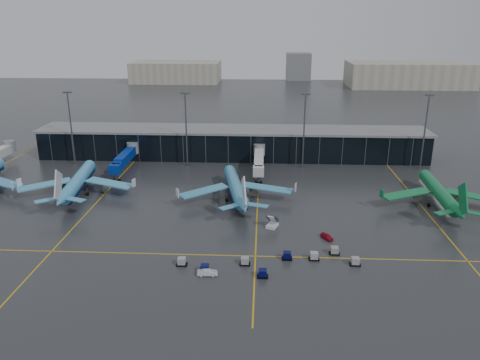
{
  "coord_description": "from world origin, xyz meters",
  "views": [
    {
      "loc": [
        11.21,
        -105.2,
        48.46
      ],
      "look_at": [
        5.0,
        18.0,
        6.0
      ],
      "focal_mm": 35.0,
      "sensor_mm": 36.0,
      "label": 1
    }
  ],
  "objects_px": {
    "mobile_airstair": "(272,224)",
    "baggage_carts": "(274,261)",
    "airliner_aer_lingus": "(440,184)",
    "airliner_arkefly": "(77,173)",
    "service_van_white": "(207,272)",
    "service_van_red": "(327,236)",
    "airliner_klm_near": "(235,179)"
  },
  "relations": [
    {
      "from": "airliner_aer_lingus",
      "to": "service_van_red",
      "type": "relative_size",
      "value": 10.6
    },
    {
      "from": "airliner_klm_near",
      "to": "service_van_white",
      "type": "distance_m",
      "value": 42.92
    },
    {
      "from": "mobile_airstair",
      "to": "baggage_carts",
      "type": "bearing_deg",
      "value": -66.43
    },
    {
      "from": "airliner_arkefly",
      "to": "airliner_klm_near",
      "type": "xyz_separation_m",
      "value": [
        46.07,
        -2.13,
        -0.18
      ]
    },
    {
      "from": "airliner_aer_lingus",
      "to": "mobile_airstair",
      "type": "relative_size",
      "value": 10.11
    },
    {
      "from": "baggage_carts",
      "to": "mobile_airstair",
      "type": "xyz_separation_m",
      "value": [
        -0.08,
        18.58,
        0.01
      ]
    },
    {
      "from": "airliner_aer_lingus",
      "to": "baggage_carts",
      "type": "distance_m",
      "value": 58.28
    },
    {
      "from": "airliner_klm_near",
      "to": "baggage_carts",
      "type": "distance_m",
      "value": 39.2
    },
    {
      "from": "airliner_klm_near",
      "to": "service_van_white",
      "type": "bearing_deg",
      "value": -104.61
    },
    {
      "from": "baggage_carts",
      "to": "service_van_white",
      "type": "height_order",
      "value": "baggage_carts"
    },
    {
      "from": "mobile_airstair",
      "to": "service_van_white",
      "type": "xyz_separation_m",
      "value": [
        -13.27,
        -23.62,
        -0.1
      ]
    },
    {
      "from": "baggage_carts",
      "to": "service_van_red",
      "type": "bearing_deg",
      "value": 45.39
    },
    {
      "from": "baggage_carts",
      "to": "airliner_arkefly",
      "type": "bearing_deg",
      "value": 144.93
    },
    {
      "from": "airliner_aer_lingus",
      "to": "service_van_red",
      "type": "height_order",
      "value": "airliner_aer_lingus"
    },
    {
      "from": "service_van_white",
      "to": "airliner_aer_lingus",
      "type": "bearing_deg",
      "value": -59.41
    },
    {
      "from": "airliner_arkefly",
      "to": "airliner_klm_near",
      "type": "distance_m",
      "value": 46.12
    },
    {
      "from": "mobile_airstair",
      "to": "service_van_white",
      "type": "distance_m",
      "value": 27.09
    },
    {
      "from": "baggage_carts",
      "to": "mobile_airstair",
      "type": "height_order",
      "value": "mobile_airstair"
    },
    {
      "from": "airliner_arkefly",
      "to": "service_van_white",
      "type": "relative_size",
      "value": 9.83
    },
    {
      "from": "airliner_aer_lingus",
      "to": "service_van_red",
      "type": "xyz_separation_m",
      "value": [
        -33.08,
        -23.16,
        -5.3
      ]
    },
    {
      "from": "airliner_aer_lingus",
      "to": "mobile_airstair",
      "type": "height_order",
      "value": "airliner_aer_lingus"
    },
    {
      "from": "airliner_aer_lingus",
      "to": "mobile_airstair",
      "type": "bearing_deg",
      "value": -156.3
    },
    {
      "from": "mobile_airstair",
      "to": "service_van_white",
      "type": "bearing_deg",
      "value": -95.99
    },
    {
      "from": "airliner_klm_near",
      "to": "mobile_airstair",
      "type": "distance_m",
      "value": 22.09
    },
    {
      "from": "baggage_carts",
      "to": "service_van_red",
      "type": "distance_m",
      "value": 17.88
    },
    {
      "from": "service_van_white",
      "to": "mobile_airstair",
      "type": "bearing_deg",
      "value": -33.49
    },
    {
      "from": "airliner_arkefly",
      "to": "mobile_airstair",
      "type": "relative_size",
      "value": 10.48
    },
    {
      "from": "service_van_red",
      "to": "service_van_white",
      "type": "xyz_separation_m",
      "value": [
        -25.9,
        -17.76,
        0.05
      ]
    },
    {
      "from": "mobile_airstair",
      "to": "service_van_red",
      "type": "height_order",
      "value": "mobile_airstair"
    },
    {
      "from": "airliner_klm_near",
      "to": "airliner_arkefly",
      "type": "bearing_deg",
      "value": 166.79
    },
    {
      "from": "airliner_klm_near",
      "to": "mobile_airstair",
      "type": "xyz_separation_m",
      "value": [
        10.26,
        -18.87,
        -5.18
      ]
    },
    {
      "from": "airliner_arkefly",
      "to": "baggage_carts",
      "type": "distance_m",
      "value": 69.12
    }
  ]
}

